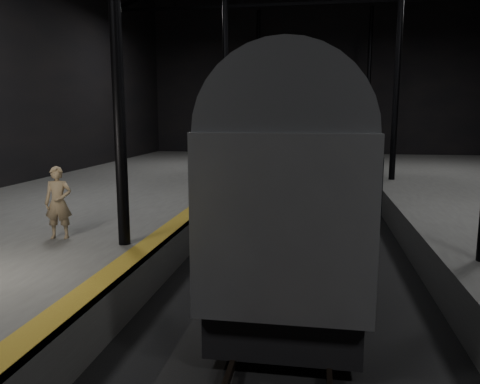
# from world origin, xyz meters

# --- Properties ---
(ground) EXTENTS (44.00, 44.00, 0.00)m
(ground) POSITION_xyz_m (0.00, 0.00, 0.00)
(ground) COLOR black
(ground) RESTS_ON ground
(platform_left) EXTENTS (9.00, 43.80, 1.00)m
(platform_left) POSITION_xyz_m (-7.50, 0.00, 0.50)
(platform_left) COLOR #4D4D4B
(platform_left) RESTS_ON ground
(tactile_strip) EXTENTS (0.50, 43.80, 0.01)m
(tactile_strip) POSITION_xyz_m (-3.25, 0.00, 1.00)
(tactile_strip) COLOR olive
(tactile_strip) RESTS_ON platform_left
(track) EXTENTS (2.40, 43.00, 0.24)m
(track) POSITION_xyz_m (0.00, 0.00, 0.07)
(track) COLOR #3F3328
(track) RESTS_ON ground
(train) EXTENTS (2.71, 18.07, 4.83)m
(train) POSITION_xyz_m (-0.00, 1.59, 2.69)
(train) COLOR #A1A3A8
(train) RESTS_ON ground
(woman) EXTENTS (0.70, 0.54, 1.71)m
(woman) POSITION_xyz_m (-5.51, -3.76, 1.86)
(woman) COLOR #9C835F
(woman) RESTS_ON platform_left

